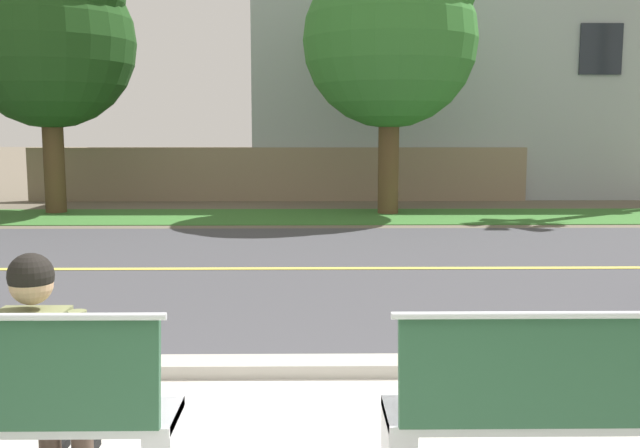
{
  "coord_description": "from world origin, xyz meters",
  "views": [
    {
      "loc": [
        0.15,
        -2.91,
        1.84
      ],
      "look_at": [
        0.23,
        3.53,
        1.0
      ],
      "focal_mm": 40.18,
      "sensor_mm": 36.0,
      "label": 1
    }
  ],
  "objects_px": {
    "seated_person_olive": "(43,361)",
    "shade_tree_left": "(52,29)",
    "shade_tree_centre": "(396,27)",
    "bench_right": "(591,411)"
  },
  "relations": [
    {
      "from": "bench_right",
      "to": "shade_tree_left",
      "type": "bearing_deg",
      "value": 118.99
    },
    {
      "from": "shade_tree_centre",
      "to": "seated_person_olive",
      "type": "bearing_deg",
      "value": -104.72
    },
    {
      "from": "seated_person_olive",
      "to": "shade_tree_left",
      "type": "relative_size",
      "value": 0.2
    },
    {
      "from": "bench_right",
      "to": "shade_tree_left",
      "type": "xyz_separation_m",
      "value": [
        -6.99,
        12.62,
        3.57
      ]
    },
    {
      "from": "bench_right",
      "to": "seated_person_olive",
      "type": "distance_m",
      "value": 2.77
    },
    {
      "from": "seated_person_olive",
      "to": "shade_tree_centre",
      "type": "distance_m",
      "value": 13.06
    },
    {
      "from": "seated_person_olive",
      "to": "shade_tree_left",
      "type": "distance_m",
      "value": 13.57
    },
    {
      "from": "bench_right",
      "to": "shade_tree_centre",
      "type": "xyz_separation_m",
      "value": [
        0.45,
        12.38,
        3.58
      ]
    },
    {
      "from": "seated_person_olive",
      "to": "shade_tree_centre",
      "type": "relative_size",
      "value": 0.2
    },
    {
      "from": "shade_tree_centre",
      "to": "shade_tree_left",
      "type": "bearing_deg",
      "value": 178.15
    }
  ]
}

